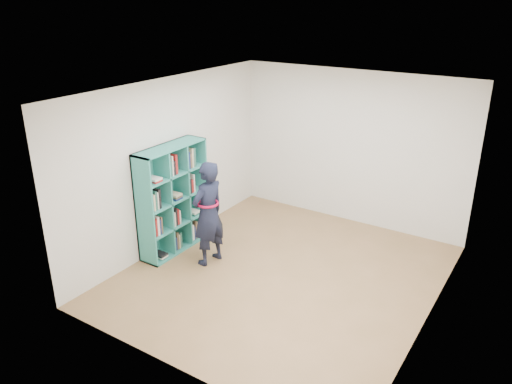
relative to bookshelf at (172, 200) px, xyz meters
The scene contains 9 objects.
floor 2.01m from the bookshelf, ahead, with size 4.50×4.50×0.00m, color olive.
ceiling 2.58m from the bookshelf, ahead, with size 4.50×4.50×0.00m, color white.
wall_left 0.56m from the bookshelf, 129.69° to the left, with size 0.02×4.50×2.60m, color silver.
wall_right 3.87m from the bookshelf, ahead, with size 0.02×4.50×2.60m, color silver.
wall_back 3.10m from the bookshelf, 53.11° to the left, with size 4.00×0.02×2.60m, color silver.
wall_front 2.80m from the bookshelf, 48.19° to the right, with size 4.00×0.02×2.60m, color silver.
bookshelf is the anchor object (origin of this frame).
person 0.74m from the bookshelf, ahead, with size 0.45×0.61×1.56m.
smartphone 0.62m from the bookshelf, ahead, with size 0.02×0.10×0.13m.
Camera 1 is at (3.00, -5.35, 3.72)m, focal length 35.00 mm.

